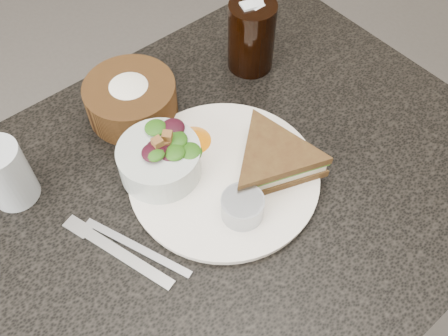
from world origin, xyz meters
TOP-DOWN VIEW (x-y plane):
  - dining_table at (0.00, 0.00)m, footprint 1.00×0.70m
  - dinner_plate at (0.05, 0.01)m, footprint 0.30×0.30m
  - sandwich at (0.11, -0.03)m, footprint 0.23×0.23m
  - salad_bowl at (-0.03, 0.08)m, footprint 0.13×0.13m
  - dressing_ramekin at (0.02, -0.06)m, footprint 0.08×0.08m
  - orange_wedge at (0.05, 0.09)m, footprint 0.08×0.08m
  - fork at (-0.15, -0.00)m, footprint 0.07×0.17m
  - knife at (-0.13, -0.00)m, footprint 0.08×0.17m
  - bread_basket at (0.01, 0.22)m, footprint 0.20×0.20m
  - cola_glass at (0.25, 0.18)m, footprint 0.09×0.09m
  - water_glass at (-0.22, 0.19)m, footprint 0.08×0.08m

SIDE VIEW (x-z plane):
  - dining_table at x=0.00m, z-range 0.00..0.75m
  - knife at x=-0.13m, z-range 0.75..0.75m
  - fork at x=-0.15m, z-range 0.75..0.75m
  - dinner_plate at x=0.05m, z-range 0.75..0.76m
  - orange_wedge at x=0.05m, z-range 0.76..0.79m
  - dressing_ramekin at x=0.02m, z-range 0.76..0.80m
  - sandwich at x=0.11m, z-range 0.76..0.81m
  - bread_basket at x=0.01m, z-range 0.75..0.84m
  - salad_bowl at x=-0.03m, z-range 0.76..0.84m
  - water_glass at x=-0.22m, z-range 0.75..0.86m
  - cola_glass at x=0.25m, z-range 0.75..0.89m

